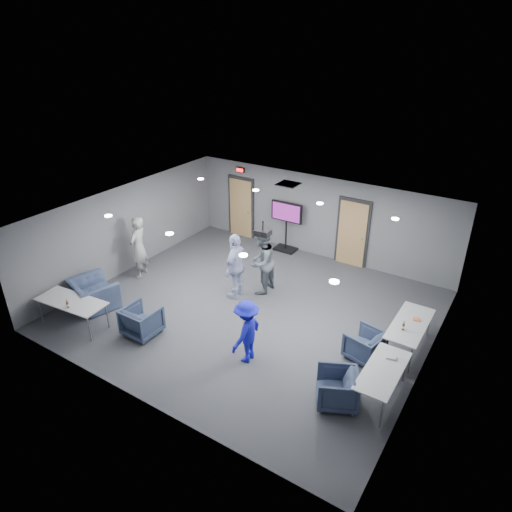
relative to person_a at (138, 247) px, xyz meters
The scene contains 28 objects.
floor 3.99m from the person_a, ahead, with size 9.00×9.00×0.00m, color #383B40.
ceiling 4.24m from the person_a, ahead, with size 9.00×9.00×0.00m, color white.
wall_back 5.73m from the person_a, 47.52° to the left, with size 9.00×0.02×2.70m, color slate.
wall_front 5.42m from the person_a, 44.41° to the right, with size 9.00×0.02×2.70m, color slate.
wall_left 0.78m from the person_a, 161.22° to the left, with size 0.02×8.00×2.70m, color slate.
wall_right 8.37m from the person_a, ahead, with size 0.02×8.00×2.70m, color slate.
door_left 4.26m from the person_a, 78.32° to the left, with size 1.06×0.17×2.24m.
door_right 6.56m from the person_a, 39.49° to the left, with size 1.06×0.17×2.24m.
exit_sign 4.49m from the person_a, 78.27° to the left, with size 0.32×0.08×0.16m.
hvac_diffuser 4.83m from the person_a, 41.91° to the left, with size 0.60×0.60×0.03m, color black.
downlights 4.23m from the person_a, ahead, with size 6.18×3.78×0.02m.
person_a is the anchor object (origin of this frame).
person_b 3.77m from the person_a, 18.44° to the left, with size 0.93×0.72×1.91m, color #545C64.
person_c 3.17m from the person_a, 11.26° to the left, with size 1.12×0.46×1.90m, color #AFBAE1.
person_d 5.13m from the person_a, 17.46° to the right, with size 1.00×0.57×1.54m, color #1C1FB7.
chair_right_b 7.14m from the person_a, ahead, with size 0.75×0.78×0.71m, color #36435D.
chair_right_c 7.38m from the person_a, 13.33° to the right, with size 0.79×0.82×0.74m, color #35405B.
chair_front_a 3.09m from the person_a, 44.11° to the right, with size 0.81×0.83×0.76m, color #323D56.
chair_front_b 1.99m from the person_a, 85.02° to the right, with size 1.19×1.04×0.78m, color #3D4A6A.
table_right_a 7.91m from the person_a, ahead, with size 0.74×1.77×0.73m.
table_right_b 7.94m from the person_a, ahead, with size 0.70×1.68×0.73m.
table_front_left 2.83m from the person_a, 80.70° to the right, with size 1.90×0.93×0.73m.
bottle_front 3.10m from the person_a, 77.55° to the right, with size 0.06×0.06×0.22m.
bottle_right 7.81m from the person_a, ahead, with size 0.06×0.06×0.23m.
snack_box 8.02m from the person_a, ahead, with size 0.16×0.11×0.04m, color orange.
wrapper 7.91m from the person_a, ahead, with size 0.19×0.13×0.04m, color silver.
tv_stand 4.87m from the person_a, 54.55° to the left, with size 1.12×0.53×1.71m.
projector 4.49m from the person_a, ahead, with size 0.39×0.36×0.36m.
Camera 1 is at (5.67, -8.63, 6.84)m, focal length 32.00 mm.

